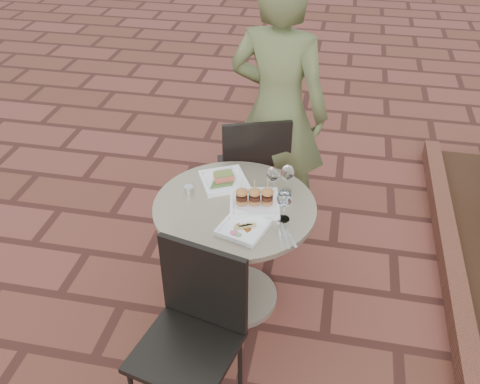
% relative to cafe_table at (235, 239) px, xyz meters
% --- Properties ---
extents(ground, '(60.00, 60.00, 0.00)m').
position_rel_cafe_table_xyz_m(ground, '(-0.26, 0.22, -0.48)').
color(ground, brown).
rests_on(ground, ground).
extents(cafe_table, '(0.90, 0.90, 0.73)m').
position_rel_cafe_table_xyz_m(cafe_table, '(0.00, 0.00, 0.00)').
color(cafe_table, gray).
rests_on(cafe_table, ground).
extents(chair_far, '(0.56, 0.56, 0.93)m').
position_rel_cafe_table_xyz_m(chair_far, '(-0.01, 0.69, 0.07)').
color(chair_far, black).
rests_on(chair_far, ground).
extents(chair_near, '(0.53, 0.53, 0.93)m').
position_rel_cafe_table_xyz_m(chair_near, '(-0.05, -0.70, 0.07)').
color(chair_near, black).
rests_on(chair_near, ground).
extents(diner, '(0.74, 0.56, 1.82)m').
position_rel_cafe_table_xyz_m(diner, '(0.12, 0.80, 0.43)').
color(diner, '#515A31').
rests_on(diner, ground).
extents(plate_salmon, '(0.34, 0.34, 0.07)m').
position_rel_cafe_table_xyz_m(plate_salmon, '(-0.11, 0.19, 0.27)').
color(plate_salmon, white).
rests_on(plate_salmon, cafe_table).
extents(plate_sliders, '(0.31, 0.31, 0.17)m').
position_rel_cafe_table_xyz_m(plate_sliders, '(0.11, 0.01, 0.28)').
color(plate_sliders, white).
rests_on(plate_sliders, cafe_table).
extents(plate_tuna, '(0.28, 0.28, 0.03)m').
position_rel_cafe_table_xyz_m(plate_tuna, '(0.09, -0.20, 0.26)').
color(plate_tuna, white).
rests_on(plate_tuna, cafe_table).
extents(wine_glass_right, '(0.08, 0.08, 0.19)m').
position_rel_cafe_table_xyz_m(wine_glass_right, '(0.28, -0.07, 0.38)').
color(wine_glass_right, white).
rests_on(wine_glass_right, cafe_table).
extents(wine_glass_mid, '(0.07, 0.07, 0.17)m').
position_rel_cafe_table_xyz_m(wine_glass_mid, '(0.18, 0.15, 0.37)').
color(wine_glass_mid, white).
rests_on(wine_glass_mid, cafe_table).
extents(wine_glass_far, '(0.07, 0.07, 0.18)m').
position_rel_cafe_table_xyz_m(wine_glass_far, '(0.26, 0.18, 0.37)').
color(wine_glass_far, white).
rests_on(wine_glass_far, cafe_table).
extents(steel_ramekin, '(0.07, 0.07, 0.04)m').
position_rel_cafe_table_xyz_m(steel_ramekin, '(-0.28, 0.07, 0.27)').
color(steel_ramekin, silver).
rests_on(steel_ramekin, cafe_table).
extents(cutlery_set, '(0.17, 0.24, 0.00)m').
position_rel_cafe_table_xyz_m(cutlery_set, '(0.31, -0.21, 0.25)').
color(cutlery_set, silver).
rests_on(cutlery_set, cafe_table).
extents(planter_curb, '(0.12, 3.00, 0.15)m').
position_rel_cafe_table_xyz_m(planter_curb, '(1.34, 0.52, -0.41)').
color(planter_curb, brown).
rests_on(planter_curb, ground).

